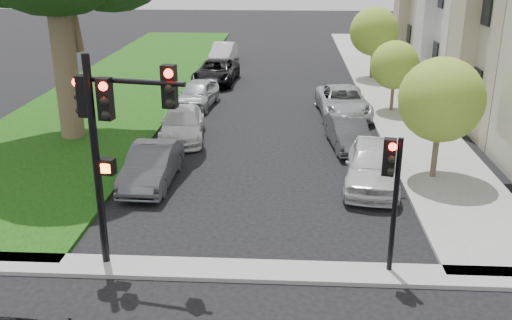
# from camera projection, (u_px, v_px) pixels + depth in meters

# --- Properties ---
(ground) EXTENTS (140.00, 140.00, 0.00)m
(ground) POSITION_uv_depth(u_px,v_px,m) (243.00, 320.00, 12.83)
(ground) COLOR black
(ground) RESTS_ON ground
(grass_strip) EXTENTS (8.00, 44.00, 0.12)m
(grass_strip) POSITION_uv_depth(u_px,v_px,m) (131.00, 81.00, 35.77)
(grass_strip) COLOR black
(grass_strip) RESTS_ON ground
(sidewalk_right) EXTENTS (3.50, 44.00, 0.12)m
(sidewalk_right) POSITION_uv_depth(u_px,v_px,m) (384.00, 85.00, 34.92)
(sidewalk_right) COLOR gray
(sidewalk_right) RESTS_ON ground
(sidewalk_cross) EXTENTS (60.00, 1.00, 0.12)m
(sidewalk_cross) POSITION_uv_depth(u_px,v_px,m) (249.00, 271.00, 14.68)
(sidewalk_cross) COLOR gray
(sidewalk_cross) RESTS_ON ground
(small_tree_a) EXTENTS (2.96, 2.96, 4.44)m
(small_tree_a) POSITION_uv_depth(u_px,v_px,m) (441.00, 100.00, 19.69)
(small_tree_a) COLOR brown
(small_tree_a) RESTS_ON ground
(small_tree_b) EXTENTS (2.43, 2.43, 3.64)m
(small_tree_b) POSITION_uv_depth(u_px,v_px,m) (395.00, 65.00, 28.43)
(small_tree_b) COLOR brown
(small_tree_b) RESTS_ON ground
(small_tree_c) EXTENTS (3.04, 3.04, 4.57)m
(small_tree_c) POSITION_uv_depth(u_px,v_px,m) (374.00, 31.00, 35.59)
(small_tree_c) COLOR brown
(small_tree_c) RESTS_ON ground
(traffic_signal_main) EXTENTS (2.73, 0.73, 5.58)m
(traffic_signal_main) POSITION_uv_depth(u_px,v_px,m) (111.00, 125.00, 13.77)
(traffic_signal_main) COLOR black
(traffic_signal_main) RESTS_ON ground
(traffic_signal_secondary) EXTENTS (0.49, 0.40, 3.66)m
(traffic_signal_secondary) POSITION_uv_depth(u_px,v_px,m) (392.00, 181.00, 13.81)
(traffic_signal_secondary) COLOR black
(traffic_signal_secondary) RESTS_ON ground
(car_parked_0) EXTENTS (2.52, 4.85, 1.58)m
(car_parked_0) POSITION_uv_depth(u_px,v_px,m) (373.00, 165.00, 19.85)
(car_parked_0) COLOR silver
(car_parked_0) RESTS_ON ground
(car_parked_1) EXTENTS (1.84, 4.11, 1.31)m
(car_parked_1) POSITION_uv_depth(u_px,v_px,m) (348.00, 132.00, 23.82)
(car_parked_1) COLOR #3F4247
(car_parked_1) RESTS_ON ground
(car_parked_2) EXTENTS (2.69, 5.28, 1.43)m
(car_parked_2) POSITION_uv_depth(u_px,v_px,m) (343.00, 102.00, 28.38)
(car_parked_2) COLOR #999BA0
(car_parked_2) RESTS_ON ground
(car_parked_5) EXTENTS (1.56, 4.27, 1.40)m
(car_parked_5) POSITION_uv_depth(u_px,v_px,m) (152.00, 165.00, 20.06)
(car_parked_5) COLOR #3F4247
(car_parked_5) RESTS_ON ground
(car_parked_6) EXTENTS (2.36, 4.71, 1.31)m
(car_parked_6) POSITION_uv_depth(u_px,v_px,m) (182.00, 124.00, 24.97)
(car_parked_6) COLOR silver
(car_parked_6) RESTS_ON ground
(car_parked_7) EXTENTS (2.09, 4.30, 1.41)m
(car_parked_7) POSITION_uv_depth(u_px,v_px,m) (198.00, 94.00, 29.99)
(car_parked_7) COLOR #999BA0
(car_parked_7) RESTS_ON ground
(car_parked_8) EXTENTS (2.66, 5.28, 1.43)m
(car_parked_8) POSITION_uv_depth(u_px,v_px,m) (216.00, 72.00, 35.35)
(car_parked_8) COLOR black
(car_parked_8) RESTS_ON ground
(car_parked_9) EXTENTS (1.76, 4.41, 1.43)m
(car_parked_9) POSITION_uv_depth(u_px,v_px,m) (223.00, 53.00, 41.83)
(car_parked_9) COLOR silver
(car_parked_9) RESTS_ON ground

